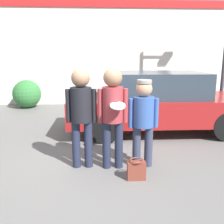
{
  "coord_description": "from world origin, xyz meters",
  "views": [
    {
      "loc": [
        0.12,
        -4.4,
        2.0
      ],
      "look_at": [
        0.37,
        0.05,
        0.99
      ],
      "focal_mm": 40.0,
      "sensor_mm": 36.0,
      "label": 1
    }
  ],
  "objects_px": {
    "parked_car_near": "(158,102)",
    "person_right": "(143,116)",
    "person_middle_with_frisbee": "(113,109)",
    "person_left": "(81,109)",
    "shrub": "(27,94)",
    "handbag": "(136,170)"
  },
  "relations": [
    {
      "from": "parked_car_near",
      "to": "person_right",
      "type": "bearing_deg",
      "value": -109.83
    },
    {
      "from": "person_middle_with_frisbee",
      "to": "person_right",
      "type": "relative_size",
      "value": 1.13
    },
    {
      "from": "person_left",
      "to": "person_middle_with_frisbee",
      "type": "height_order",
      "value": "person_middle_with_frisbee"
    },
    {
      "from": "person_middle_with_frisbee",
      "to": "shrub",
      "type": "xyz_separation_m",
      "value": [
        -3.02,
        5.58,
        -0.55
      ]
    },
    {
      "from": "person_right",
      "to": "shrub",
      "type": "distance_m",
      "value": 6.61
    },
    {
      "from": "person_middle_with_frisbee",
      "to": "parked_car_near",
      "type": "bearing_deg",
      "value": 58.78
    },
    {
      "from": "shrub",
      "to": "parked_car_near",
      "type": "bearing_deg",
      "value": -38.03
    },
    {
      "from": "person_left",
      "to": "parked_car_near",
      "type": "distance_m",
      "value": 2.84
    },
    {
      "from": "handbag",
      "to": "person_right",
      "type": "bearing_deg",
      "value": 69.85
    },
    {
      "from": "person_right",
      "to": "shrub",
      "type": "relative_size",
      "value": 1.47
    },
    {
      "from": "parked_car_near",
      "to": "shrub",
      "type": "bearing_deg",
      "value": 141.97
    },
    {
      "from": "handbag",
      "to": "shrub",
      "type": "bearing_deg",
      "value": 119.17
    },
    {
      "from": "parked_car_near",
      "to": "handbag",
      "type": "distance_m",
      "value": 2.9
    },
    {
      "from": "person_left",
      "to": "person_right",
      "type": "height_order",
      "value": "person_left"
    },
    {
      "from": "person_left",
      "to": "handbag",
      "type": "distance_m",
      "value": 1.4
    },
    {
      "from": "person_middle_with_frisbee",
      "to": "parked_car_near",
      "type": "distance_m",
      "value": 2.57
    },
    {
      "from": "parked_car_near",
      "to": "handbag",
      "type": "xyz_separation_m",
      "value": [
        -0.96,
        -2.66,
        -0.63
      ]
    },
    {
      "from": "person_left",
      "to": "parked_car_near",
      "type": "height_order",
      "value": "person_left"
    },
    {
      "from": "handbag",
      "to": "parked_car_near",
      "type": "bearing_deg",
      "value": 70.11
    },
    {
      "from": "person_left",
      "to": "shrub",
      "type": "distance_m",
      "value": 6.06
    },
    {
      "from": "parked_car_near",
      "to": "shrub",
      "type": "height_order",
      "value": "parked_car_near"
    },
    {
      "from": "handbag",
      "to": "person_left",
      "type": "bearing_deg",
      "value": 149.17
    }
  ]
}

